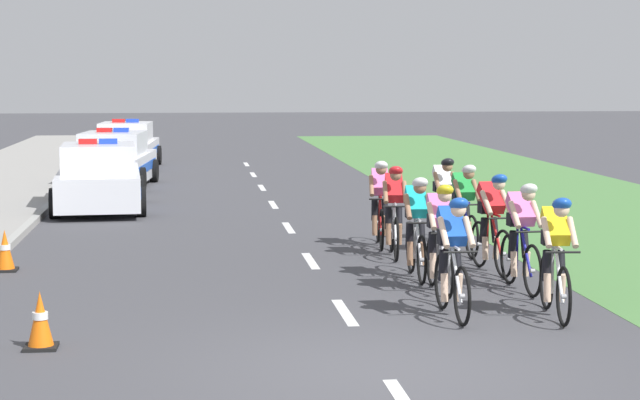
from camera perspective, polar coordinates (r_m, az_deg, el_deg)
ground_plane at (r=11.63m, az=3.18°, el=-8.54°), size 160.00×160.00×0.00m
kerb_edge at (r=25.43m, az=-13.66°, el=-0.44°), size 0.16×60.00×0.13m
grass_verge at (r=26.74m, az=12.58°, el=-0.23°), size 7.00×60.00×0.01m
lane_markings_centre at (r=24.13m, az=-2.03°, el=-0.77°), size 0.14×29.60×0.01m
cyclist_lead at (r=13.97m, az=6.72°, el=-2.77°), size 0.42×1.72×1.56m
cyclist_second at (r=14.16m, az=11.84°, el=-2.74°), size 0.45×1.72×1.56m
cyclist_third at (r=15.55m, az=6.10°, el=-1.83°), size 0.42×1.72×1.56m
cyclist_fourth at (r=15.85m, az=10.15°, el=-1.74°), size 0.42×1.72×1.56m
cyclist_fifth at (r=16.57m, az=4.91°, el=-1.32°), size 0.43×1.72×1.56m
cyclist_sixth at (r=17.24m, az=8.69°, el=-1.07°), size 0.45×1.72×1.56m
cyclist_seventh at (r=18.57m, az=3.78°, el=-0.48°), size 0.45×1.72×1.56m
cyclist_eighth at (r=18.93m, az=7.29°, el=-0.39°), size 0.43×1.72×1.56m
cyclist_ninth at (r=19.64m, az=3.05°, el=-0.11°), size 0.45×1.72×1.56m
cyclist_tenth at (r=20.38m, az=6.26°, el=0.10°), size 0.42×1.72×1.56m
police_car_nearest at (r=25.48m, az=-11.11°, el=1.02°), size 2.19×4.49×1.59m
police_car_second at (r=30.69m, az=-10.38°, el=1.91°), size 2.30×4.54×1.59m
police_car_third at (r=36.87m, az=-9.76°, el=2.65°), size 2.18×4.49×1.59m
traffic_cone_near at (r=12.76m, az=-13.96°, el=-5.95°), size 0.36×0.36×0.64m
traffic_cone_mid at (r=17.89m, az=-15.64°, el=-2.50°), size 0.36×0.36×0.64m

